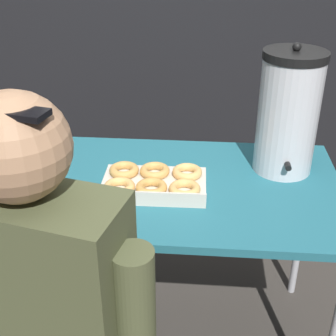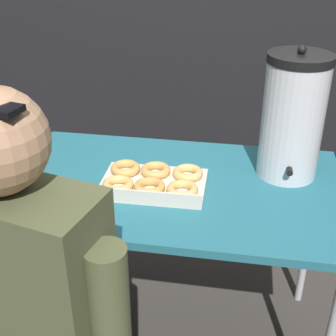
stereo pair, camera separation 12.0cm
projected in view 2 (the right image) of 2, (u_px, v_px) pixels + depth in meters
ground_plane at (173, 334)px, 1.99m from camera, size 12.00×12.00×0.00m
folding_table at (174, 197)px, 1.66m from camera, size 1.18×0.70×0.75m
donut_box at (153, 181)px, 1.61m from camera, size 0.37×0.27×0.05m
coffee_urn at (293, 117)px, 1.60m from camera, size 0.22×0.25×0.46m
cell_phone at (61, 204)px, 1.51m from camera, size 0.08×0.16×0.01m
person_seated at (33, 336)px, 1.20m from camera, size 0.56×0.30×1.29m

